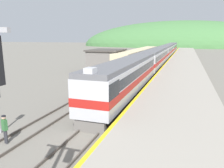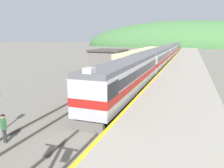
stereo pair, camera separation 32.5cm
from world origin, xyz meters
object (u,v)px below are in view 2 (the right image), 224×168
object	(u,v)px
carriage_second	(158,58)
siding_train	(143,57)
carriage_fourth	(175,48)
track_worker	(4,127)
express_train_lead_car	(128,77)
carriage_third	(170,51)

from	to	relation	value
carriage_second	siding_train	world-z (taller)	carriage_second
carriage_second	carriage_fourth	xyz separation A→B (m)	(0.00, 47.68, 0.00)
siding_train	track_worker	size ratio (longest dim) A/B	18.39
carriage_second	carriage_fourth	bearing A→B (deg)	90.00
express_train_lead_car	track_worker	distance (m)	13.29
express_train_lead_car	carriage_second	xyz separation A→B (m)	(0.00, 22.52, -0.01)
carriage_fourth	carriage_second	bearing A→B (deg)	-90.00
carriage_third	track_worker	xyz separation A→B (m)	(-4.13, -58.93, -1.16)
carriage_second	track_worker	world-z (taller)	carriage_second
carriage_second	track_worker	bearing A→B (deg)	-96.71
carriage_third	siding_train	distance (m)	20.63
carriage_second	track_worker	size ratio (longest dim) A/B	12.90
carriage_third	track_worker	size ratio (longest dim) A/B	12.90
siding_train	track_worker	xyz separation A→B (m)	(-0.22, -38.68, -0.91)
express_train_lead_car	track_worker	world-z (taller)	express_train_lead_car
carriage_third	carriage_fourth	distance (m)	23.84
express_train_lead_car	siding_train	xyz separation A→B (m)	(-3.91, 26.10, -0.26)
track_worker	carriage_third	bearing A→B (deg)	85.99
siding_train	carriage_third	bearing A→B (deg)	79.07
carriage_second	carriage_fourth	distance (m)	47.68
express_train_lead_car	carriage_third	xyz separation A→B (m)	(0.00, 46.36, -0.01)
express_train_lead_car	carriage_third	bearing A→B (deg)	90.00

